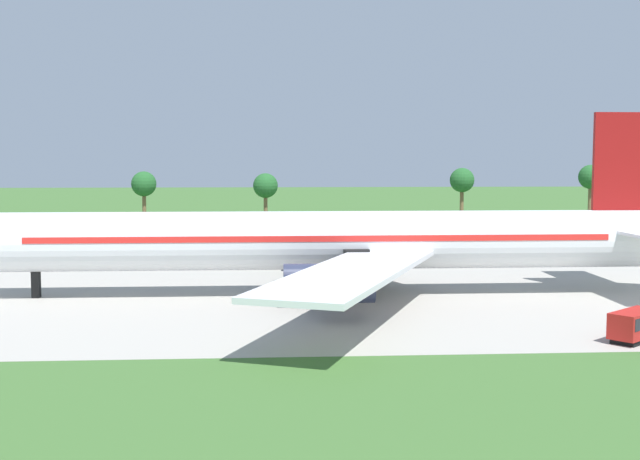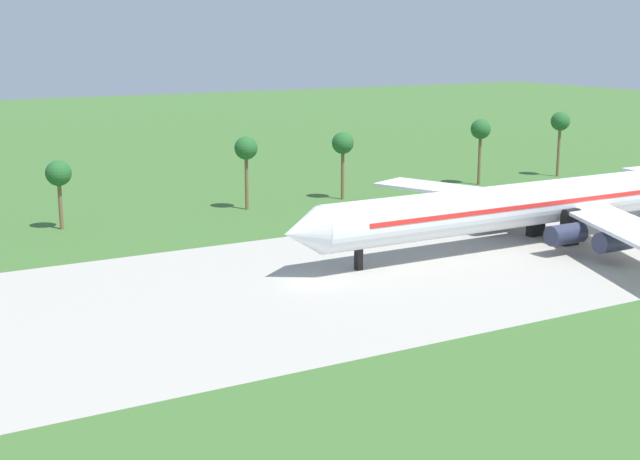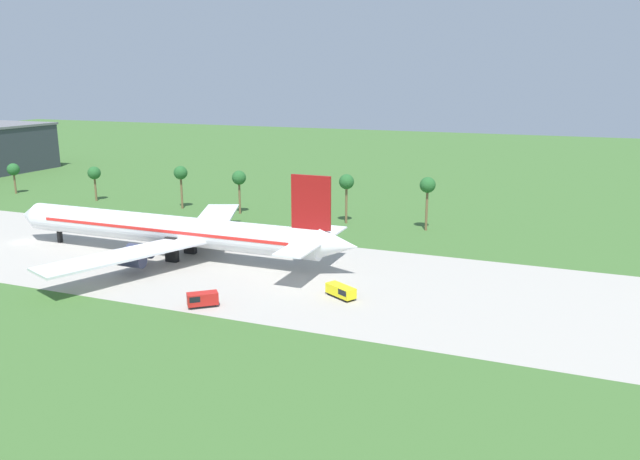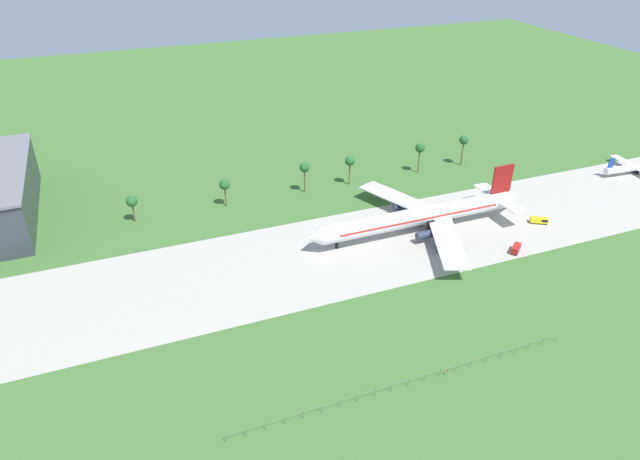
{
  "view_description": "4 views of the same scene",
  "coord_description": "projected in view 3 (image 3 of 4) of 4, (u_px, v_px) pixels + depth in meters",
  "views": [
    {
      "loc": [
        30.01,
        -74.66,
        13.25
      ],
      "look_at": [
        34.91,
        2.61,
        6.35
      ],
      "focal_mm": 45.0,
      "sensor_mm": 36.0,
      "label": 1
    },
    {
      "loc": [
        -46.1,
        -82.17,
        27.14
      ],
      "look_at": [
        2.53,
        2.61,
        5.35
      ],
      "focal_mm": 50.0,
      "sensor_mm": 36.0,
      "label": 2
    },
    {
      "loc": [
        106.46,
        -96.14,
        34.52
      ],
      "look_at": [
        67.28,
        2.61,
        8.18
      ],
      "focal_mm": 35.0,
      "sensor_mm": 36.0,
      "label": 3
    },
    {
      "loc": [
        -50.49,
        -131.28,
        90.84
      ],
      "look_at": [
        3.23,
        5.0,
        6.0
      ],
      "focal_mm": 32.0,
      "sensor_mm": 36.0,
      "label": 4
    }
  ],
  "objects": [
    {
      "name": "baggage_tug",
      "position": [
        202.0,
        299.0,
        95.49
      ],
      "size": [
        4.87,
        4.49,
        2.26
      ],
      "color": "black",
      "rests_on": "ground_plane"
    },
    {
      "name": "jet_airliner",
      "position": [
        173.0,
        230.0,
        121.15
      ],
      "size": [
        76.35,
        60.36,
        17.8
      ],
      "color": "white",
      "rests_on": "ground_plane"
    },
    {
      "name": "ground_plane",
      "position": [
        23.0,
        242.0,
        133.15
      ],
      "size": [
        600.0,
        600.0,
        0.0
      ],
      "primitive_type": "plane",
      "color": "#3D662D"
    },
    {
      "name": "palm_tree_row",
      "position": [
        204.0,
        177.0,
        162.04
      ],
      "size": [
        128.51,
        3.6,
        12.37
      ],
      "color": "brown",
      "rests_on": "ground_plane"
    },
    {
      "name": "taxiway_strip",
      "position": [
        23.0,
        242.0,
        133.15
      ],
      "size": [
        320.0,
        44.0,
        0.02
      ],
      "color": "#A8A399",
      "rests_on": "ground_plane"
    },
    {
      "name": "catering_van",
      "position": [
        342.0,
        291.0,
        99.33
      ],
      "size": [
        5.71,
        4.48,
        2.02
      ],
      "color": "black",
      "rests_on": "ground_plane"
    }
  ]
}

